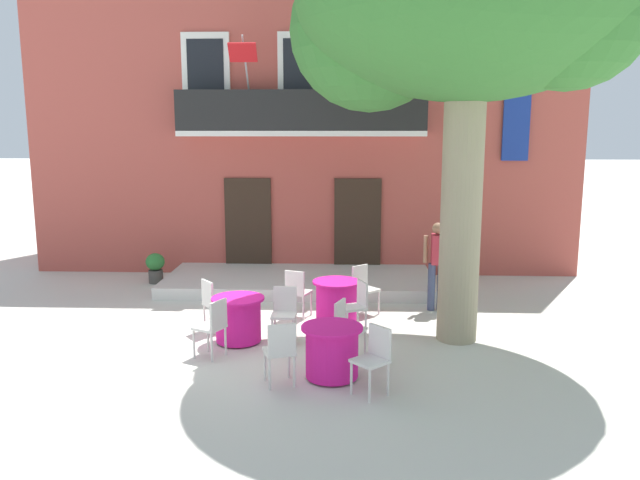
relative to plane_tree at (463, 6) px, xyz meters
name	(u,v)px	position (x,y,z in m)	size (l,w,h in m)	color
ground_plane	(234,344)	(-3.58, -0.42, -5.31)	(120.00, 120.00, 0.00)	beige
building_facade	(308,117)	(-2.79, 6.56, -1.56)	(13.00, 5.09, 7.50)	#B24C42
entrance_step_platform	(299,281)	(-2.79, 3.33, -5.19)	(5.85, 2.49, 0.25)	silver
plane_tree	(463,6)	(0.00, 0.00, 0.00)	(5.48, 4.81, 7.06)	gray
cafe_table_near_tree	(336,301)	(-1.93, 0.83, -4.92)	(0.86, 0.86, 0.76)	#DB1984
cafe_chair_near_tree_0	(297,290)	(-2.66, 1.03, -4.78)	(0.52, 0.52, 0.91)	silver
cafe_chair_near_tree_1	(357,304)	(-1.57, 0.16, -4.78)	(0.52, 0.52, 0.91)	silver
cafe_chair_near_tree_2	(364,286)	(-1.43, 1.39, -4.78)	(0.57, 0.57, 0.91)	silver
cafe_table_middle	(238,319)	(-3.52, -0.35, -4.92)	(0.86, 0.86, 0.76)	#DB1984
cafe_chair_middle_0	(213,324)	(-3.78, -1.05, -4.78)	(0.54, 0.54, 0.91)	silver
cafe_chair_middle_1	(284,310)	(-2.77, -0.28, -4.78)	(0.41, 0.41, 0.91)	silver
cafe_chair_middle_2	(213,302)	(-4.04, 0.20, -4.78)	(0.56, 0.56, 0.91)	silver
cafe_table_front	(332,351)	(-1.95, -1.79, -4.92)	(0.86, 0.86, 0.76)	#DB1984
cafe_chair_front_0	(374,355)	(-1.39, -2.29, -4.78)	(0.57, 0.57, 0.91)	silver
cafe_chair_front_1	(346,326)	(-1.75, -1.06, -4.78)	(0.52, 0.52, 0.91)	silver
cafe_chair_front_2	(280,349)	(-2.64, -2.09, -4.78)	(0.50, 0.50, 0.91)	silver
ground_planter_left	(155,266)	(-6.07, 3.55, -4.93)	(0.42, 0.42, 0.68)	#47423D
ground_planter_right	(447,271)	(0.48, 3.48, -4.97)	(0.33, 0.33, 0.62)	#47423D
pedestrian_near_entrance	(437,261)	(-0.03, 1.64, -4.34)	(0.53, 0.35, 1.71)	#384260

